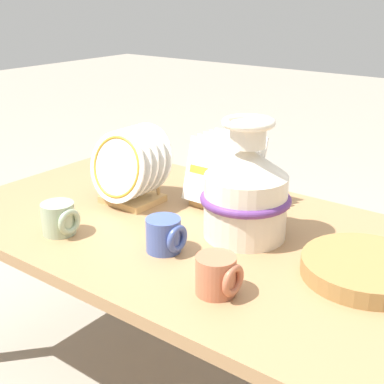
% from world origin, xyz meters
% --- Properties ---
extents(display_table, '(1.52, 0.88, 0.59)m').
position_xyz_m(display_table, '(0.00, 0.00, 0.53)').
color(display_table, '#9E754C').
rests_on(display_table, ground_plane).
extents(ceramic_vase, '(0.26, 0.26, 0.34)m').
position_xyz_m(ceramic_vase, '(0.16, 0.04, 0.73)').
color(ceramic_vase, silver).
rests_on(ceramic_vase, display_table).
extents(dish_rack_round_plates, '(0.23, 0.20, 0.25)m').
position_xyz_m(dish_rack_round_plates, '(-0.28, 0.03, 0.70)').
color(dish_rack_round_plates, tan).
rests_on(dish_rack_round_plates, display_table).
extents(dish_rack_square_plates, '(0.20, 0.19, 0.23)m').
position_xyz_m(dish_rack_square_plates, '(-0.02, 0.20, 0.68)').
color(dish_rack_square_plates, tan).
rests_on(dish_rack_square_plates, display_table).
extents(wicker_charger_stack, '(0.32, 0.32, 0.04)m').
position_xyz_m(wicker_charger_stack, '(0.52, 0.02, 0.61)').
color(wicker_charger_stack, olive).
rests_on(wicker_charger_stack, display_table).
extents(mug_cobalt_glaze, '(0.10, 0.10, 0.09)m').
position_xyz_m(mug_cobalt_glaze, '(0.04, -0.17, 0.63)').
color(mug_cobalt_glaze, '#42569E').
rests_on(mug_cobalt_glaze, display_table).
extents(mug_terracotta_glaze, '(0.10, 0.10, 0.09)m').
position_xyz_m(mug_terracotta_glaze, '(0.27, -0.26, 0.63)').
color(mug_terracotta_glaze, '#B76647').
rests_on(mug_terracotta_glaze, display_table).
extents(mug_sage_glaze, '(0.10, 0.10, 0.09)m').
position_xyz_m(mug_sage_glaze, '(-0.27, -0.27, 0.63)').
color(mug_sage_glaze, '#9EB28E').
rests_on(mug_sage_glaze, display_table).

